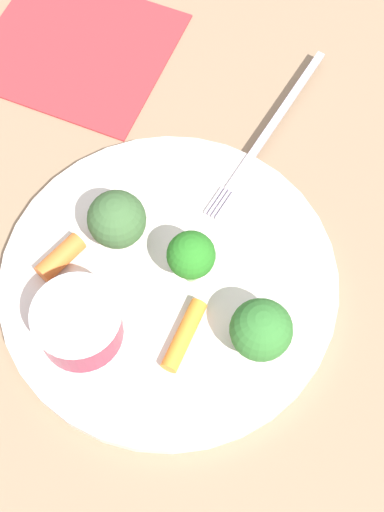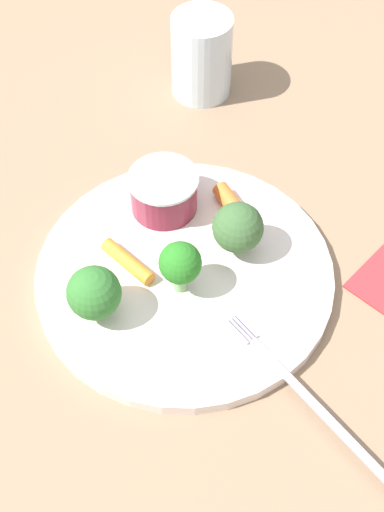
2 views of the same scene
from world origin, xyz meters
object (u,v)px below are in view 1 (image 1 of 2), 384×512
Objects in this scene: plate at (169,281)px; broccoli_floret_0 at (117,220)px; broccoli_floret_2 at (261,330)px; carrot_stick_1 at (184,335)px; carrot_stick_0 at (60,260)px; fork at (267,133)px; broccoli_floret_1 at (191,256)px; napkin at (77,47)px; sauce_cup at (79,324)px.

broccoli_floret_0 is (0.04, -0.03, 0.04)m from plate.
broccoli_floret_0 and broccoli_floret_2 have the same top height.
broccoli_floret_0 is 0.10m from carrot_stick_1.
broccoli_floret_2 is (-0.12, 0.07, -0.00)m from broccoli_floret_0.
carrot_stick_0 reaches higher than carrot_stick_1.
fork is at bearing -84.94° from broccoli_floret_2.
carrot_stick_1 reaches higher than plate.
carrot_stick_0 reaches higher than fork.
plate is 0.06m from broccoli_floret_0.
plate is 0.09m from carrot_stick_0.
plate is 0.09m from broccoli_floret_2.
broccoli_floret_1 is at bearing -39.03° from broccoli_floret_2.
carrot_stick_0 is at bearing -22.82° from carrot_stick_1.
plate is at bearing -178.77° from carrot_stick_0.
carrot_stick_1 is (-0.10, 0.04, -0.00)m from carrot_stick_0.
broccoli_floret_1 is (-0.02, -0.01, 0.04)m from plate.
napkin is at bearing -66.75° from broccoli_floret_0.
broccoli_floret_0 is 0.29× the size of fork.
carrot_stick_0 is at bearing 1.23° from plate.
sauce_cup reaches higher than fork.
broccoli_floret_1 and broccoli_floret_2 have the same top height.
broccoli_floret_0 is 0.05m from carrot_stick_0.
broccoli_floret_1 is 1.01× the size of broccoli_floret_2.
broccoli_floret_0 is 0.95× the size of carrot_stick_1.
carrot_stick_0 is 0.20m from fork.
broccoli_floret_2 reaches higher than carrot_stick_1.
carrot_stick_1 is (-0.06, 0.07, -0.02)m from broccoli_floret_0.
plate is 6.47× the size of carrot_stick_0.
carrot_stick_0 is at bearing 36.36° from broccoli_floret_0.
broccoli_floret_0 reaches higher than carrot_stick_1.
napkin is (0.07, -0.27, -0.03)m from sauce_cup.
broccoli_floret_0 reaches higher than carrot_stick_0.
napkin is (0.13, -0.22, -0.00)m from plate.
carrot_stick_0 reaches higher than plate.
broccoli_floret_1 is at bearing 123.82° from napkin.
fork reaches higher than napkin.
plate is 1.58× the size of napkin.
carrot_stick_0 is (0.03, -0.05, -0.01)m from sauce_cup.
carrot_stick_0 is (0.16, -0.04, -0.02)m from broccoli_floret_2.
napkin is (0.14, -0.21, -0.04)m from broccoli_floret_1.
fork is (-0.10, -0.12, -0.03)m from broccoli_floret_0.
broccoli_floret_1 reaches higher than carrot_stick_1.
sauce_cup is 0.23m from fork.
fork is at bearing -134.18° from carrot_stick_0.
fork reaches higher than plate.
broccoli_floret_0 is at bearing -30.23° from broccoli_floret_2.
sauce_cup is 1.15× the size of carrot_stick_1.
sauce_cup is 1.22× the size of broccoli_floret_0.
broccoli_floret_0 reaches higher than fork.
broccoli_floret_1 is 0.26m from napkin.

